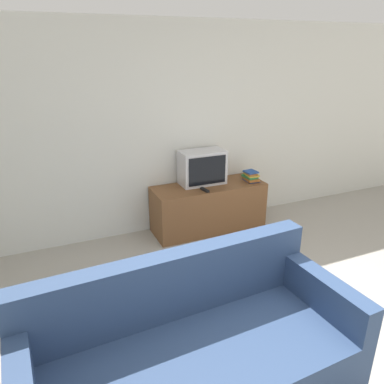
{
  "coord_description": "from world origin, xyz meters",
  "views": [
    {
      "loc": [
        -1.71,
        -1.35,
        2.26
      ],
      "look_at": [
        -0.16,
        2.22,
        0.77
      ],
      "focal_mm": 35.0,
      "sensor_mm": 36.0,
      "label": 1
    }
  ],
  "objects_px": {
    "tv_stand": "(208,207)",
    "remote_on_stand": "(205,190)",
    "couch": "(193,362)",
    "television": "(202,167)",
    "book_stack": "(251,176)"
  },
  "relations": [
    {
      "from": "television",
      "to": "couch",
      "type": "xyz_separation_m",
      "value": [
        -1.18,
        -2.41,
        -0.52
      ]
    },
    {
      "from": "couch",
      "to": "tv_stand",
      "type": "bearing_deg",
      "value": 59.16
    },
    {
      "from": "couch",
      "to": "book_stack",
      "type": "relative_size",
      "value": 9.58
    },
    {
      "from": "couch",
      "to": "book_stack",
      "type": "height_order",
      "value": "couch"
    },
    {
      "from": "tv_stand",
      "to": "book_stack",
      "type": "xyz_separation_m",
      "value": [
        0.58,
        -0.07,
        0.37
      ]
    },
    {
      "from": "tv_stand",
      "to": "remote_on_stand",
      "type": "bearing_deg",
      "value": -129.89
    },
    {
      "from": "tv_stand",
      "to": "book_stack",
      "type": "relative_size",
      "value": 6.32
    },
    {
      "from": "tv_stand",
      "to": "television",
      "type": "relative_size",
      "value": 2.52
    },
    {
      "from": "television",
      "to": "book_stack",
      "type": "height_order",
      "value": "television"
    },
    {
      "from": "book_stack",
      "to": "remote_on_stand",
      "type": "height_order",
      "value": "book_stack"
    },
    {
      "from": "couch",
      "to": "book_stack",
      "type": "bearing_deg",
      "value": 48.19
    },
    {
      "from": "couch",
      "to": "remote_on_stand",
      "type": "distance_m",
      "value": 2.43
    },
    {
      "from": "tv_stand",
      "to": "book_stack",
      "type": "height_order",
      "value": "book_stack"
    },
    {
      "from": "couch",
      "to": "television",
      "type": "bearing_deg",
      "value": 61.11
    },
    {
      "from": "book_stack",
      "to": "remote_on_stand",
      "type": "distance_m",
      "value": 0.72
    }
  ]
}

